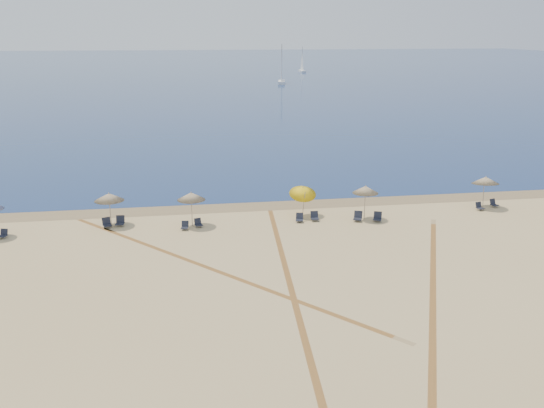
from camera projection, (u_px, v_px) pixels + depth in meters
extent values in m
plane|color=tan|center=(343.00, 365.00, 24.93)|extent=(160.00, 160.00, 0.00)
plane|color=#0C2151|center=(195.00, 66.00, 237.97)|extent=(500.00, 500.00, 0.00)
plane|color=olive|center=(265.00, 205.00, 47.66)|extent=(500.00, 500.00, 0.00)
cylinder|color=gray|center=(110.00, 210.00, 42.48)|extent=(0.05, 0.05, 2.31)
cone|color=beige|center=(109.00, 197.00, 42.19)|extent=(2.15, 2.15, 0.55)
sphere|color=gray|center=(109.00, 193.00, 42.10)|extent=(0.08, 0.08, 0.08)
cylinder|color=gray|center=(192.00, 210.00, 42.33)|extent=(0.05, 0.05, 2.41)
cone|color=beige|center=(191.00, 196.00, 42.03)|extent=(2.04, 2.04, 0.55)
sphere|color=gray|center=(191.00, 192.00, 41.94)|extent=(0.08, 0.08, 0.08)
cylinder|color=gray|center=(304.00, 204.00, 44.21)|extent=(0.05, 0.93, 2.18)
cone|color=yellow|center=(303.00, 191.00, 44.31)|extent=(2.06, 2.11, 1.29)
sphere|color=gray|center=(303.00, 187.00, 44.22)|extent=(0.08, 0.08, 0.08)
cylinder|color=gray|center=(365.00, 203.00, 43.89)|extent=(0.05, 0.05, 2.47)
cone|color=beige|center=(365.00, 189.00, 43.58)|extent=(1.94, 1.94, 0.55)
sphere|color=gray|center=(366.00, 186.00, 43.49)|extent=(0.08, 0.08, 0.08)
cylinder|color=gray|center=(484.00, 193.00, 46.91)|extent=(0.05, 0.27, 2.42)
cone|color=beige|center=(486.00, 180.00, 46.52)|extent=(2.16, 2.20, 0.75)
sphere|color=gray|center=(486.00, 177.00, 46.43)|extent=(0.08, 0.08, 0.08)
cube|color=black|center=(3.00, 236.00, 40.06)|extent=(0.61, 0.61, 0.05)
cube|color=black|center=(4.00, 232.00, 40.24)|extent=(0.53, 0.31, 0.45)
cylinder|color=#A5A5AD|center=(5.00, 238.00, 39.89)|extent=(0.02, 0.02, 0.16)
cube|color=black|center=(107.00, 225.00, 42.18)|extent=(0.75, 0.75, 0.05)
cube|color=black|center=(106.00, 221.00, 42.35)|extent=(0.63, 0.40, 0.53)
cylinder|color=#A5A5AD|center=(104.00, 228.00, 41.90)|extent=(0.03, 0.03, 0.19)
cylinder|color=#A5A5AD|center=(110.00, 227.00, 42.11)|extent=(0.03, 0.03, 0.19)
cube|color=black|center=(120.00, 224.00, 42.52)|extent=(0.67, 0.67, 0.06)
cube|color=black|center=(120.00, 219.00, 42.73)|extent=(0.63, 0.28, 0.55)
cylinder|color=#A5A5AD|center=(116.00, 226.00, 42.32)|extent=(0.03, 0.03, 0.20)
cylinder|color=#A5A5AD|center=(123.00, 226.00, 42.35)|extent=(0.03, 0.03, 0.20)
cube|color=black|center=(185.00, 228.00, 41.74)|extent=(0.58, 0.58, 0.05)
cube|color=black|center=(185.00, 224.00, 41.91)|extent=(0.52, 0.26, 0.45)
cylinder|color=#A5A5AD|center=(182.00, 230.00, 41.59)|extent=(0.02, 0.02, 0.16)
cylinder|color=#A5A5AD|center=(188.00, 230.00, 41.59)|extent=(0.02, 0.02, 0.16)
cube|color=black|center=(199.00, 225.00, 42.35)|extent=(0.63, 0.63, 0.05)
cube|color=black|center=(198.00, 221.00, 42.50)|extent=(0.53, 0.33, 0.45)
cylinder|color=#A5A5AD|center=(196.00, 227.00, 42.12)|extent=(0.02, 0.02, 0.16)
cylinder|color=#A5A5AD|center=(202.00, 226.00, 42.29)|extent=(0.02, 0.02, 0.16)
cube|color=black|center=(299.00, 220.00, 43.41)|extent=(0.65, 0.65, 0.05)
cube|color=black|center=(300.00, 216.00, 43.60)|extent=(0.57, 0.32, 0.48)
cylinder|color=#A5A5AD|center=(297.00, 222.00, 43.27)|extent=(0.02, 0.02, 0.18)
cylinder|color=#A5A5AD|center=(303.00, 222.00, 43.23)|extent=(0.02, 0.02, 0.18)
cube|color=black|center=(315.00, 219.00, 43.71)|extent=(0.60, 0.60, 0.05)
cube|color=black|center=(314.00, 214.00, 43.90)|extent=(0.58, 0.24, 0.51)
cylinder|color=#A5A5AD|center=(312.00, 221.00, 43.51)|extent=(0.02, 0.02, 0.19)
cylinder|color=#A5A5AD|center=(318.00, 221.00, 43.56)|extent=(0.02, 0.02, 0.19)
cube|color=black|center=(358.00, 219.00, 43.61)|extent=(0.80, 0.80, 0.05)
cube|color=black|center=(358.00, 214.00, 43.81)|extent=(0.64, 0.44, 0.54)
cylinder|color=#A5A5AD|center=(355.00, 221.00, 43.49)|extent=(0.03, 0.03, 0.20)
cylinder|color=#A5A5AD|center=(362.00, 221.00, 43.37)|extent=(0.03, 0.03, 0.20)
cube|color=black|center=(377.00, 219.00, 43.52)|extent=(0.78, 0.78, 0.05)
cube|color=black|center=(378.00, 215.00, 43.71)|extent=(0.63, 0.44, 0.53)
cylinder|color=#A5A5AD|center=(375.00, 221.00, 43.40)|extent=(0.03, 0.03, 0.19)
cylinder|color=#A5A5AD|center=(381.00, 222.00, 43.28)|extent=(0.03, 0.03, 0.19)
cube|color=black|center=(480.00, 208.00, 46.31)|extent=(0.63, 0.63, 0.05)
cube|color=black|center=(478.00, 205.00, 46.47)|extent=(0.55, 0.31, 0.46)
cylinder|color=#A5A5AD|center=(479.00, 210.00, 46.08)|extent=(0.02, 0.02, 0.17)
cylinder|color=#A5A5AD|center=(484.00, 210.00, 46.23)|extent=(0.02, 0.02, 0.17)
cube|color=black|center=(495.00, 205.00, 47.16)|extent=(0.65, 0.65, 0.05)
cube|color=black|center=(493.00, 202.00, 47.32)|extent=(0.55, 0.34, 0.47)
cylinder|color=#A5A5AD|center=(494.00, 207.00, 46.92)|extent=(0.02, 0.02, 0.17)
cylinder|color=#A5A5AD|center=(498.00, 206.00, 47.09)|extent=(0.02, 0.02, 0.17)
cube|color=white|center=(302.00, 71.00, 200.53)|extent=(1.63, 5.71, 0.62)
cylinder|color=gray|center=(302.00, 59.00, 199.39)|extent=(0.12, 0.12, 8.24)
cube|color=white|center=(282.00, 82.00, 156.63)|extent=(3.02, 7.10, 0.75)
cylinder|color=gray|center=(282.00, 64.00, 155.24)|extent=(0.15, 0.15, 10.03)
plane|color=tan|center=(289.00, 281.00, 33.28)|extent=(29.93, 29.93, 0.00)
plane|color=tan|center=(287.00, 273.00, 34.33)|extent=(29.93, 29.93, 0.00)
plane|color=tan|center=(433.00, 307.00, 30.11)|extent=(36.93, 36.93, 0.00)
plane|color=tan|center=(433.00, 298.00, 31.12)|extent=(36.93, 36.93, 0.00)
plane|color=tan|center=(205.00, 267.00, 35.28)|extent=(39.46, 39.46, 0.00)
plane|color=tan|center=(193.00, 262.00, 35.97)|extent=(39.46, 39.46, 0.00)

